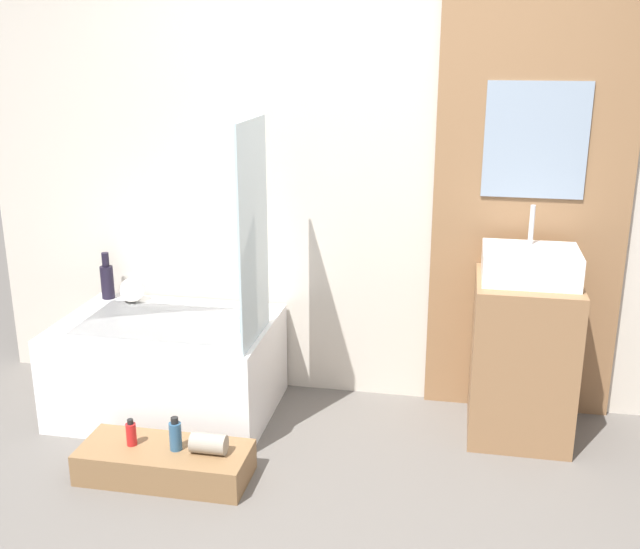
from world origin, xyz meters
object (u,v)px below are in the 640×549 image
vase_round_light (132,290)px  bottle_soap_primary (131,433)px  bathtub (169,366)px  bottle_soap_secondary (175,435)px  sink (530,265)px  vase_tall_dark (107,280)px  wooden_step_bench (165,462)px

vase_round_light → bottle_soap_primary: 1.04m
bathtub → bottle_soap_secondary: 0.69m
sink → bottle_soap_primary: sink is taller
vase_round_light → bottle_soap_secondary: bearing=-56.7°
vase_tall_dark → vase_round_light: bearing=-11.2°
sink → bottle_soap_secondary: 1.82m
wooden_step_bench → bottle_soap_primary: (-0.15, 0.00, 0.13)m
vase_tall_dark → vase_round_light: size_ratio=1.96×
bottle_soap_primary → bottle_soap_secondary: size_ratio=0.80×
wooden_step_bench → bottle_soap_secondary: (0.06, 0.00, 0.14)m
vase_round_light → bottle_soap_primary: size_ratio=1.07×
vase_tall_dark → bottle_soap_secondary: 1.25m
sink → vase_tall_dark: bearing=175.2°
wooden_step_bench → vase_round_light: (-0.53, 0.89, 0.50)m
vase_tall_dark → bottle_soap_secondary: vase_tall_dark is taller
sink → bathtub: bearing=-176.6°
bottle_soap_primary → sink: bearing=22.9°
bathtub → bottle_soap_secondary: bathtub is taller
wooden_step_bench → vase_tall_dark: bearing=126.7°
vase_tall_dark → bottle_soap_secondary: size_ratio=1.68×
bottle_soap_primary → wooden_step_bench: bearing=-0.0°
sink → bottle_soap_secondary: sink is taller
sink → vase_tall_dark: sink is taller
vase_tall_dark → bottle_soap_secondary: (0.75, -0.93, -0.39)m
sink → bottle_soap_primary: 2.01m
vase_tall_dark → wooden_step_bench: bearing=-53.3°
wooden_step_bench → vase_tall_dark: vase_tall_dark is taller
vase_tall_dark → bottle_soap_primary: size_ratio=2.09×
bottle_soap_secondary → bathtub: bearing=114.2°
vase_tall_dark → vase_round_light: (0.16, -0.03, -0.04)m
bathtub → bottle_soap_primary: size_ratio=8.68×
bottle_soap_secondary → bottle_soap_primary: bearing=180.0°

